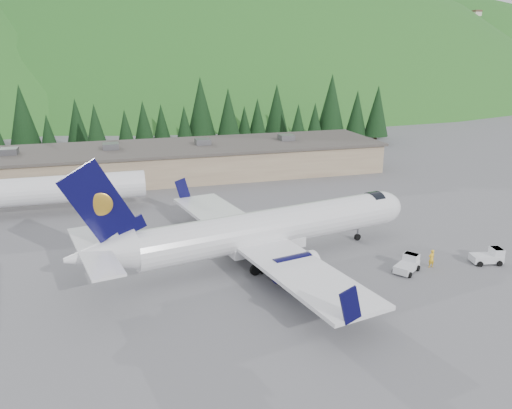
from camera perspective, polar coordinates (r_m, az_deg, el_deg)
The scene contains 9 objects.
ground at distance 51.44m, azimuth 1.90°, elevation -6.17°, with size 600.00×600.00×0.00m, color #57575C.
airliner at distance 49.76m, azimuth 0.86°, elevation -2.99°, with size 36.29×34.28×12.09m.
second_airliner at distance 69.66m, azimuth -24.09°, elevation 1.50°, with size 27.50×11.00×10.05m.
baggage_tug_a at distance 50.49m, azimuth 16.96°, elevation -6.55°, with size 3.28×2.91×1.58m.
baggage_tug_b at distance 55.22m, azimuth 25.10°, elevation -5.40°, with size 3.23×2.31×1.59m.
terminal_building at distance 85.26m, azimuth -9.37°, elevation 4.96°, with size 71.00×17.00×6.10m.
ramp_worker at distance 51.98m, azimuth 19.41°, elevation -5.83°, with size 0.68×0.44×1.86m, color yellow.
tree_line at distance 106.19m, azimuth -12.63°, elevation 9.70°, with size 109.71×17.15×14.19m.
hills at distance 280.90m, azimuth -1.14°, elevation -4.32°, with size 614.00×330.00×300.00m.
Camera 1 is at (-14.92, -44.78, 20.44)m, focal length 35.00 mm.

